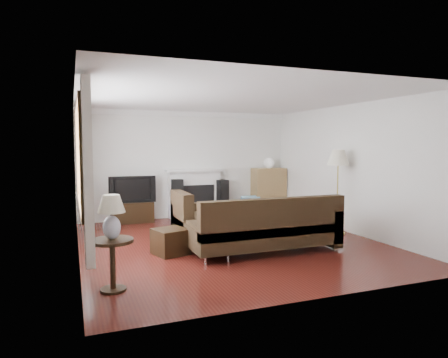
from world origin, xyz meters
name	(u,v)px	position (x,y,z in m)	size (l,w,h in m)	color
room	(230,172)	(0.00, 0.00, 1.25)	(5.10, 5.60, 2.54)	#4A1610
window	(80,156)	(-2.45, -0.20, 1.55)	(0.12, 2.74, 1.54)	brown
curtain_near	(88,173)	(-2.40, -1.72, 1.40)	(0.10, 0.35, 2.10)	beige
curtain_far	(81,162)	(-2.40, 1.32, 1.40)	(0.10, 0.35, 2.10)	beige
fireplace	(195,193)	(0.15, 2.64, 0.57)	(1.40, 0.26, 1.15)	white
tv_stand	(132,212)	(-1.34, 2.50, 0.23)	(0.91, 0.41, 0.46)	black
television	(132,189)	(-1.34, 2.50, 0.75)	(1.01, 0.13, 0.58)	black
speaker_left	(177,199)	(-0.31, 2.55, 0.47)	(0.26, 0.31, 0.93)	black
speaker_right	(222,198)	(0.80, 2.55, 0.44)	(0.24, 0.29, 0.88)	black
bookshelf	(269,191)	(2.06, 2.52, 0.57)	(0.83, 0.39, 1.14)	olive
globe_lamp	(269,163)	(2.06, 2.52, 1.26)	(0.26, 0.26, 0.26)	white
sectional_sofa	(264,225)	(0.30, -0.72, 0.42)	(2.62, 1.91, 0.85)	black
coffee_table	(223,221)	(0.17, 0.82, 0.23)	(1.16, 0.64, 0.46)	#9A6F49
footstool	(170,242)	(-1.15, -0.35, 0.20)	(0.47, 0.47, 0.40)	black
floor_lamp	(337,192)	(2.20, -0.06, 0.81)	(0.42, 0.42, 1.63)	#A7913A
side_table	(113,265)	(-2.15, -1.67, 0.31)	(0.49, 0.49, 0.61)	black
table_lamp	(112,217)	(-2.15, -1.67, 0.87)	(0.32, 0.32, 0.52)	silver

